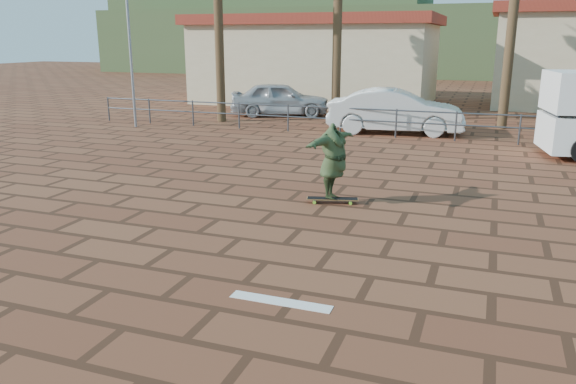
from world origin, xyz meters
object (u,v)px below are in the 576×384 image
Objects in this scene: skateboarder at (333,161)px; car_white at (395,111)px; longboard at (332,199)px; car_silver at (280,99)px.

skateboarder is 0.40× the size of car_white.
car_white is at bearing 13.00° from skateboarder.
longboard is 0.82m from skateboarder.
car_white is (5.62, -2.99, 0.06)m from car_silver.
skateboarder is 0.45× the size of car_silver.
skateboarder is 13.84m from car_silver.
longboard is 0.26× the size of car_silver.
car_white is at bearing -136.35° from car_silver.
skateboarder is at bearing 174.57° from car_white.
longboard is 13.86m from car_silver.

